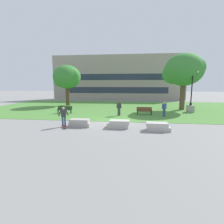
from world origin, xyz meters
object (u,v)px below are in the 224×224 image
(concrete_block_center, at_px, (80,123))
(park_bench_near_left, at_px, (65,109))
(skateboard, at_px, (64,127))
(lamp_post_center, at_px, (191,104))
(concrete_block_left, at_px, (119,124))
(person_bystander_far_lawn, at_px, (164,108))
(person_skateboarder, at_px, (64,116))
(person_bystander_near_lawn, at_px, (119,107))
(park_bench_near_right, at_px, (144,110))
(concrete_block_right, at_px, (158,127))

(concrete_block_center, bearing_deg, park_bench_near_left, 121.81)
(skateboard, distance_m, lamp_post_center, 16.35)
(park_bench_near_left, bearing_deg, lamp_post_center, 9.91)
(concrete_block_left, bearing_deg, park_bench_near_left, 138.91)
(park_bench_near_left, distance_m, person_bystander_far_lawn, 11.95)
(concrete_block_left, distance_m, park_bench_near_left, 9.65)
(lamp_post_center, bearing_deg, person_skateboarder, -144.98)
(concrete_block_center, distance_m, person_skateboarder, 1.51)
(concrete_block_left, height_order, skateboard, concrete_block_left)
(person_skateboarder, bearing_deg, person_bystander_far_lawn, 31.78)
(concrete_block_left, bearing_deg, person_bystander_near_lawn, 94.36)
(person_skateboarder, xyz_separation_m, skateboard, (0.20, -0.49, -0.88))
(skateboard, distance_m, park_bench_near_left, 7.55)
(lamp_post_center, height_order, person_bystander_near_lawn, lamp_post_center)
(concrete_block_center, relative_size, park_bench_near_left, 0.98)
(park_bench_near_left, height_order, park_bench_near_right, same)
(concrete_block_left, height_order, park_bench_near_left, park_bench_near_left)
(concrete_block_left, xyz_separation_m, skateboard, (-4.52, -0.67, -0.22))
(concrete_block_left, distance_m, person_bystander_near_lawn, 5.66)
(person_skateboarder, bearing_deg, skateboard, -67.55)
(park_bench_near_right, bearing_deg, concrete_block_right, -84.85)
(skateboard, xyz_separation_m, person_bystander_near_lawn, (4.09, 6.28, 0.90))
(concrete_block_right, bearing_deg, person_bystander_far_lawn, 76.32)
(concrete_block_right, height_order, park_bench_near_right, park_bench_near_right)
(skateboard, height_order, lamp_post_center, lamp_post_center)
(concrete_block_center, bearing_deg, person_bystander_near_lawn, 61.96)
(concrete_block_right, relative_size, park_bench_near_left, 1.00)
(person_skateboarder, distance_m, park_bench_near_left, 7.02)
(concrete_block_center, distance_m, concrete_block_left, 3.38)
(concrete_block_right, bearing_deg, concrete_block_left, 170.68)
(skateboard, bearing_deg, park_bench_near_right, 45.72)
(person_bystander_near_lawn, bearing_deg, concrete_block_left, -85.64)
(skateboard, distance_m, person_bystander_near_lawn, 7.54)
(concrete_block_center, relative_size, park_bench_near_right, 0.99)
(park_bench_near_left, bearing_deg, concrete_block_right, -33.34)
(concrete_block_center, xyz_separation_m, person_bystander_far_lawn, (8.03, 5.55, 0.68))
(park_bench_near_right, bearing_deg, person_skateboarder, -137.10)
(park_bench_near_left, relative_size, lamp_post_center, 0.34)
(lamp_post_center, xyz_separation_m, person_bystander_far_lawn, (-3.89, -3.49, -0.12))
(person_skateboarder, distance_m, park_bench_near_right, 9.89)
(park_bench_near_right, bearing_deg, concrete_block_left, -111.07)
(concrete_block_center, relative_size, concrete_block_right, 0.97)
(person_bystander_near_lawn, distance_m, person_bystander_far_lawn, 5.08)
(person_skateboarder, xyz_separation_m, park_bench_near_left, (-2.55, 6.53, -0.43))
(concrete_block_right, relative_size, park_bench_near_right, 1.02)
(concrete_block_center, bearing_deg, park_bench_near_right, 47.68)
(park_bench_near_right, distance_m, lamp_post_center, 6.57)
(lamp_post_center, bearing_deg, concrete_block_left, -133.18)
(concrete_block_center, bearing_deg, lamp_post_center, 37.18)
(person_skateboarder, bearing_deg, lamp_post_center, 35.02)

